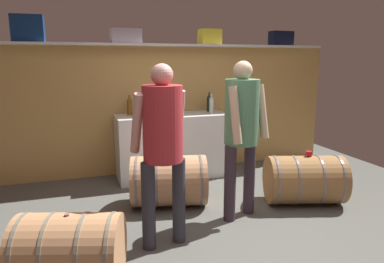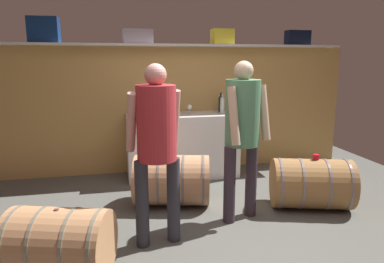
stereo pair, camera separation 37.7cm
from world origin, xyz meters
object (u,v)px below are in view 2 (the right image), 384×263
(wine_bottle_clear, at_px, (222,105))
(wine_glass, at_px, (190,107))
(toolcase_yellow, at_px, (222,37))
(toolcase_black, at_px, (297,38))
(wine_bottle_amber, at_px, (141,105))
(winemaker_pouring, at_px, (157,137))
(wine_barrel_flank, at_px, (59,243))
(toolcase_grey, at_px, (138,36))
(wine_bottle_dark, at_px, (221,103))
(visitor_tasting, at_px, (243,125))
(wine_barrel_far, at_px, (172,180))
(work_cabinet, at_px, (182,145))
(toolcase_navy, at_px, (44,30))
(tasting_cup, at_px, (316,157))
(wine_barrel_near, at_px, (311,184))

(wine_bottle_clear, distance_m, wine_glass, 0.49)
(toolcase_yellow, relative_size, toolcase_black, 0.85)
(wine_bottle_amber, relative_size, winemaker_pouring, 0.17)
(wine_bottle_clear, bearing_deg, toolcase_yellow, 76.13)
(wine_bottle_amber, xyz_separation_m, wine_barrel_flank, (-0.86, -2.45, -0.78))
(wine_glass, distance_m, wine_barrel_flank, 2.84)
(toolcase_grey, relative_size, wine_glass, 2.91)
(wine_bottle_dark, distance_m, visitor_tasting, 1.77)
(toolcase_grey, bearing_deg, wine_barrel_far, -81.43)
(toolcase_black, height_order, wine_bottle_dark, toolcase_black)
(work_cabinet, xyz_separation_m, wine_bottle_clear, (0.60, -0.05, 0.60))
(toolcase_yellow, bearing_deg, toolcase_black, -2.27)
(toolcase_grey, distance_m, wine_barrel_far, 2.17)
(toolcase_navy, bearing_deg, wine_bottle_clear, -5.53)
(toolcase_navy, relative_size, wine_bottle_dark, 1.32)
(wine_barrel_flank, relative_size, tasting_cup, 13.12)
(toolcase_navy, distance_m, wine_bottle_clear, 2.68)
(tasting_cup, bearing_deg, work_cabinet, 130.66)
(wine_bottle_dark, relative_size, visitor_tasting, 0.17)
(wine_bottle_amber, height_order, tasting_cup, wine_bottle_amber)
(wine_barrel_near, bearing_deg, wine_glass, 144.45)
(wine_bottle_dark, distance_m, wine_barrel_near, 1.91)
(toolcase_grey, bearing_deg, wine_bottle_amber, -84.64)
(toolcase_grey, relative_size, wine_bottle_dark, 1.44)
(visitor_tasting, bearing_deg, toolcase_yellow, -121.34)
(wine_bottle_clear, distance_m, wine_barrel_flank, 3.13)
(work_cabinet, xyz_separation_m, tasting_cup, (1.29, -1.50, 0.15))
(toolcase_yellow, relative_size, wine_barrel_flank, 0.34)
(toolcase_yellow, height_order, wine_glass, toolcase_yellow)
(toolcase_navy, xyz_separation_m, wine_bottle_clear, (2.45, -0.27, -1.05))
(wine_bottle_dark, bearing_deg, toolcase_grey, 175.98)
(wine_glass, bearing_deg, winemaker_pouring, -110.52)
(wine_barrel_near, bearing_deg, wine_bottle_dark, 127.36)
(work_cabinet, height_order, visitor_tasting, visitor_tasting)
(wine_bottle_amber, distance_m, tasting_cup, 2.55)
(wine_glass, height_order, wine_barrel_near, wine_glass)
(toolcase_yellow, relative_size, winemaker_pouring, 0.19)
(winemaker_pouring, bearing_deg, wine_barrel_far, 64.18)
(toolcase_black, height_order, wine_glass, toolcase_black)
(toolcase_yellow, bearing_deg, winemaker_pouring, -122.83)
(work_cabinet, xyz_separation_m, wine_bottle_dark, (0.63, 0.13, 0.60))
(toolcase_yellow, xyz_separation_m, wine_glass, (-0.56, -0.25, -1.02))
(wine_barrel_near, bearing_deg, wine_barrel_flank, -147.26)
(wine_barrel_near, xyz_separation_m, wine_barrel_far, (-1.59, 0.45, 0.01))
(wine_bottle_amber, bearing_deg, toolcase_yellow, 2.87)
(wine_bottle_dark, xyz_separation_m, wine_barrel_flank, (-2.08, -2.43, -0.78))
(toolcase_yellow, bearing_deg, wine_glass, -158.19)
(wine_barrel_far, bearing_deg, wine_barrel_near, -2.64)
(wine_glass, bearing_deg, wine_barrel_flank, -124.47)
(winemaker_pouring, bearing_deg, wine_barrel_flank, -165.41)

